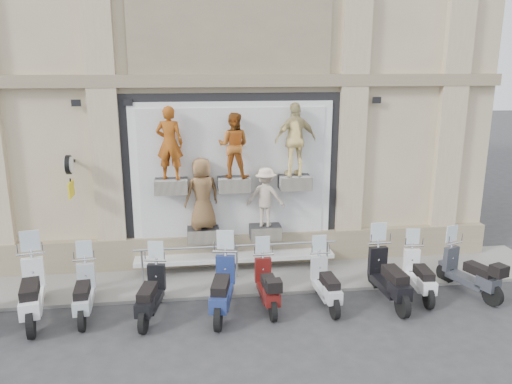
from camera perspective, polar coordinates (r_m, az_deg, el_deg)
ground at (r=10.91m, az=-1.18°, el=-14.29°), size 90.00×90.00×0.00m
sidewalk at (r=12.77m, az=-2.23°, el=-9.63°), size 16.00×2.20×0.08m
building at (r=16.57m, az=-4.06°, el=17.01°), size 14.00×8.60×12.00m
shop_vitrine at (r=12.63m, az=-2.34°, el=1.53°), size 5.60×0.86×4.30m
guard_rail at (r=12.51m, az=-2.20°, el=-8.04°), size 5.06×0.10×0.93m
clock_sign_bracket at (r=12.57m, az=-20.53°, el=2.30°), size 0.10×0.80×1.02m
scooter_b at (r=11.52m, az=-24.36°, el=-9.23°), size 1.06×2.23×1.75m
scooter_c at (r=11.34m, az=-19.14°, el=-9.80°), size 0.70×1.87×1.49m
scooter_d at (r=10.90m, az=-11.99°, el=-10.28°), size 0.84×1.90×1.49m
scooter_e at (r=10.82m, az=-3.89°, el=-9.69°), size 0.96×2.12×1.66m
scooter_f at (r=11.10m, az=1.30°, el=-9.61°), size 0.59×1.80×1.45m
scooter_g at (r=11.29m, az=8.02°, el=-9.32°), size 0.59×1.80×1.44m
scooter_h at (r=11.67m, az=14.98°, el=-8.30°), size 0.69×2.08×1.67m
scooter_i at (r=12.21m, az=18.21°, el=-8.07°), size 0.67×1.81×1.44m
scooter_j at (r=12.69m, az=23.28°, el=-7.54°), size 1.12×1.93×1.50m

